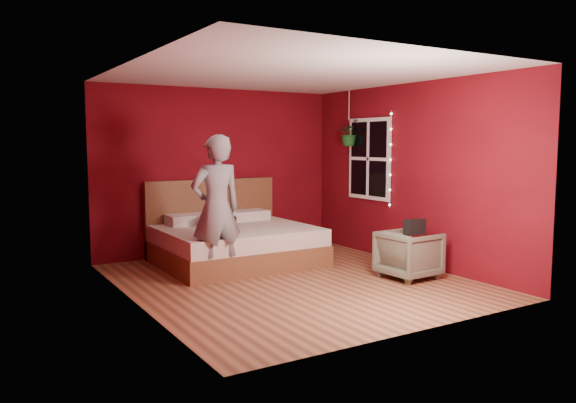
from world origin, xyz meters
name	(u,v)px	position (x,y,z in m)	size (l,w,h in m)	color
floor	(293,281)	(0.00, 0.00, 0.00)	(4.50, 4.50, 0.00)	#995F3D
room_walls	(293,149)	(0.00, 0.00, 1.68)	(4.04, 4.54, 2.62)	maroon
window	(369,159)	(1.97, 0.90, 1.50)	(0.05, 0.97, 1.27)	white
fairy_lights	(390,160)	(1.94, 0.37, 1.50)	(0.04, 0.04, 1.45)	silver
bed	(233,242)	(-0.16, 1.39, 0.31)	(2.14, 1.82, 1.18)	brown
person	(216,209)	(-0.82, 0.50, 0.93)	(0.68, 0.44, 1.85)	gray
armchair	(409,254)	(1.37, -0.66, 0.31)	(0.66, 0.68, 0.62)	#64634F
handbag	(415,227)	(1.24, -0.88, 0.71)	(0.26, 0.13, 0.19)	black
throw_pillow	(218,221)	(-0.36, 1.48, 0.62)	(0.45, 0.45, 0.16)	black
hanging_plant	(349,133)	(1.88, 1.32, 1.91)	(0.47, 0.44, 0.90)	silver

